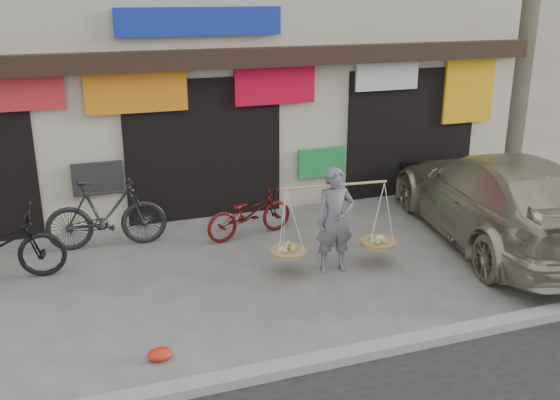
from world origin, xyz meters
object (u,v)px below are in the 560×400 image
object	(u,v)px
bike_2	(249,213)
bike_1	(106,214)
suv	(499,198)
street_vendor	(335,224)

from	to	relation	value
bike_2	bike_1	bearing A→B (deg)	69.10
bike_1	bike_2	world-z (taller)	bike_1
suv	bike_2	bearing A→B (deg)	-12.05
street_vendor	bike_2	xyz separation A→B (m)	(-0.84, 1.82, -0.33)
bike_1	bike_2	distance (m)	2.48
street_vendor	bike_1	distance (m)	3.94
street_vendor	suv	xyz separation A→B (m)	(3.21, 0.18, 0.02)
bike_1	suv	bearing A→B (deg)	-102.20
suv	street_vendor	bearing A→B (deg)	13.16
street_vendor	bike_1	size ratio (longest dim) A/B	1.01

